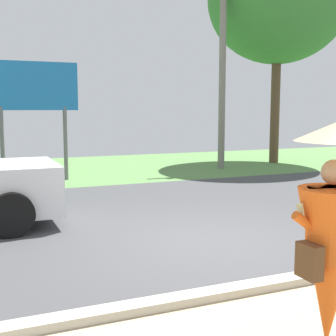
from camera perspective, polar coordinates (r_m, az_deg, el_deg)
name	(u,v)px	position (r m, az deg, el deg)	size (l,w,h in m)	color
ground_plane	(146,209)	(10.16, -2.80, -5.07)	(40.00, 22.00, 0.20)	#424244
monk_pedestrian	(335,229)	(4.32, 19.99, -7.09)	(1.06, 0.97, 2.13)	#E55B19
utility_pole	(222,69)	(16.73, 6.77, 12.12)	(1.80, 0.24, 6.74)	gray
roadside_billboard	(33,95)	(14.04, -16.42, 8.73)	(2.60, 0.12, 3.50)	slate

